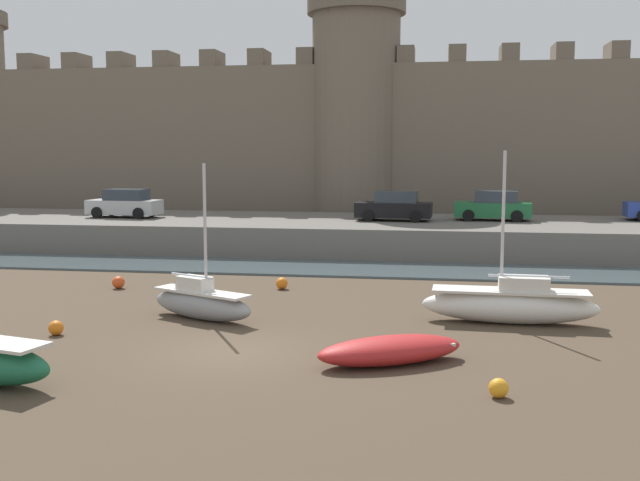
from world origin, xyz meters
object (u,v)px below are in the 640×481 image
object	(u,v)px
sailboat_foreground_right	(510,304)
car_quay_west	(493,206)
sailboat_near_channel_right	(201,302)
mooring_buoy_mid_mud	(282,283)
mooring_buoy_near_shore	(118,282)
mooring_buoy_off_centre	(56,328)
car_quay_centre_east	(125,204)
car_quay_east	(394,206)
mooring_buoy_near_channel	(499,388)
rowboat_midflat_right	(390,350)

from	to	relation	value
sailboat_foreground_right	car_quay_west	xyz separation A→B (m)	(0.72, 17.98, 1.76)
sailboat_near_channel_right	mooring_buoy_mid_mud	world-z (taller)	sailboat_near_channel_right
sailboat_foreground_right	mooring_buoy_mid_mud	bearing A→B (deg)	151.21
mooring_buoy_near_shore	mooring_buoy_off_centre	xyz separation A→B (m)	(1.32, -7.40, -0.03)
sailboat_near_channel_right	mooring_buoy_mid_mud	size ratio (longest dim) A/B	10.77
sailboat_foreground_right	car_quay_centre_east	distance (m)	26.09
mooring_buoy_near_shore	car_quay_centre_east	size ratio (longest dim) A/B	0.12
car_quay_east	car_quay_west	bearing A→B (deg)	10.41
mooring_buoy_mid_mud	car_quay_west	bearing A→B (deg)	55.96
mooring_buoy_near_channel	mooring_buoy_near_shore	size ratio (longest dim) A/B	0.90
mooring_buoy_off_centre	car_quay_east	xyz separation A→B (m)	(8.80, 20.67, 2.17)
sailboat_foreground_right	sailboat_near_channel_right	size ratio (longest dim) A/B	1.10
sailboat_near_channel_right	mooring_buoy_mid_mud	bearing A→B (deg)	74.90
mooring_buoy_near_channel	mooring_buoy_mid_mud	size ratio (longest dim) A/B	0.94
sailboat_foreground_right	mooring_buoy_near_channel	bearing A→B (deg)	-97.20
car_quay_west	mooring_buoy_off_centre	bearing A→B (deg)	-123.17
rowboat_midflat_right	mooring_buoy_near_shore	distance (m)	14.35
sailboat_foreground_right	car_quay_east	distance (m)	17.71
mooring_buoy_near_shore	car_quay_centre_east	distance (m)	14.12
rowboat_midflat_right	car_quay_west	distance (m)	23.57
rowboat_midflat_right	mooring_buoy_near_shore	world-z (taller)	rowboat_midflat_right
sailboat_foreground_right	mooring_buoy_near_channel	xyz separation A→B (m)	(-0.94, -7.42, -0.40)
car_quay_west	mooring_buoy_near_channel	bearing A→B (deg)	-93.73
mooring_buoy_near_shore	car_quay_centre_east	xyz separation A→B (m)	(-5.25, 12.93, 2.14)
mooring_buoy_near_shore	car_quay_west	bearing A→B (deg)	42.66
sailboat_foreground_right	car_quay_west	world-z (taller)	sailboat_foreground_right
mooring_buoy_near_shore	car_quay_centre_east	world-z (taller)	car_quay_centre_east
mooring_buoy_mid_mud	mooring_buoy_near_shore	world-z (taller)	mooring_buoy_near_shore
rowboat_midflat_right	mooring_buoy_mid_mud	xyz separation A→B (m)	(-4.87, 9.71, -0.14)
mooring_buoy_off_centre	car_quay_west	xyz separation A→B (m)	(14.16, 21.66, 2.17)
mooring_buoy_off_centre	car_quay_centre_east	world-z (taller)	car_quay_centre_east
sailboat_foreground_right	rowboat_midflat_right	size ratio (longest dim) A/B	1.34
mooring_buoy_near_channel	car_quay_west	xyz separation A→B (m)	(1.65, 25.40, 2.17)
car_quay_west	sailboat_foreground_right	bearing A→B (deg)	-92.29
rowboat_midflat_right	car_quay_centre_east	xyz separation A→B (m)	(-16.54, 21.78, 2.01)
mooring_buoy_near_channel	mooring_buoy_mid_mud	bearing A→B (deg)	121.66
mooring_buoy_near_channel	mooring_buoy_off_centre	world-z (taller)	mooring_buoy_off_centre
mooring_buoy_near_channel	mooring_buoy_near_shore	world-z (taller)	mooring_buoy_near_shore
mooring_buoy_mid_mud	car_quay_west	distance (m)	16.32
mooring_buoy_near_shore	mooring_buoy_off_centre	bearing A→B (deg)	-79.89
car_quay_east	car_quay_west	xyz separation A→B (m)	(5.36, 0.98, 0.00)
sailboat_foreground_right	rowboat_midflat_right	world-z (taller)	sailboat_foreground_right
car_quay_east	car_quay_centre_east	bearing A→B (deg)	-178.71
rowboat_midflat_right	car_quay_centre_east	distance (m)	27.42
rowboat_midflat_right	mooring_buoy_off_centre	xyz separation A→B (m)	(-9.97, 1.46, -0.15)
mooring_buoy_near_channel	car_quay_west	world-z (taller)	car_quay_west
mooring_buoy_mid_mud	car_quay_centre_east	size ratio (longest dim) A/B	0.11
car_quay_east	mooring_buoy_near_channel	bearing A→B (deg)	-81.38
mooring_buoy_near_shore	car_quay_west	world-z (taller)	car_quay_west
mooring_buoy_near_shore	car_quay_west	size ratio (longest dim) A/B	0.12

